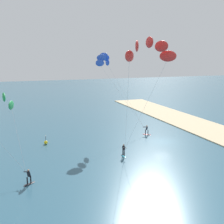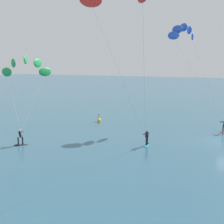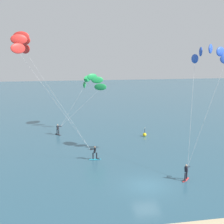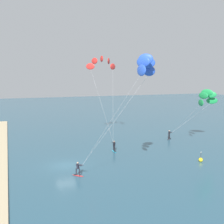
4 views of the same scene
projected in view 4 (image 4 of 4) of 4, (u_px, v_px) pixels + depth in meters
ground_plane at (66, 165)px, 36.03m from camera, size 240.00×240.00×0.00m
kitesurfer_nearshore at (142, 71)px, 28.23m from camera, size 7.82×8.54×13.77m
kitesurfer_mid_water at (205, 99)px, 45.86m from camera, size 8.63×6.98×9.41m
kitesurfer_far_out at (102, 66)px, 48.30m from camera, size 9.70×5.50×15.08m
marker_buoy at (201, 160)px, 37.54m from camera, size 0.56×0.56×1.38m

